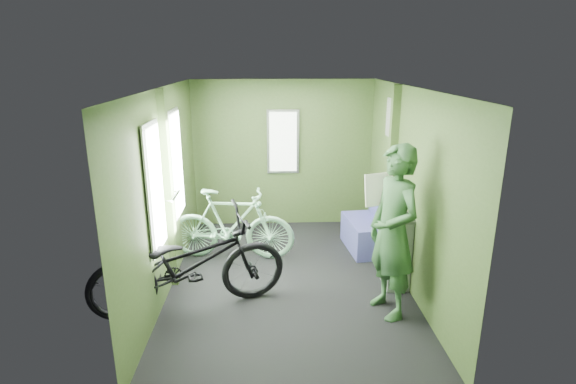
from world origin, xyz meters
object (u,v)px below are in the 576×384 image
bicycle_mint (233,259)px  passenger (393,232)px  bench_seat (367,231)px  bicycle_black (193,310)px  waste_box (396,251)px

bicycle_mint → passenger: 2.41m
bench_seat → bicycle_mint: bearing=-177.7°
bicycle_black → bench_seat: bearing=-72.9°
passenger → bench_seat: passenger is taller
bicycle_black → bench_seat: bench_seat is taller
passenger → bench_seat: bearing=156.9°
passenger → bicycle_mint: bearing=-147.0°
waste_box → bench_seat: bearing=96.2°
passenger → waste_box: 0.77m
bicycle_black → passenger: 2.29m
bicycle_mint → waste_box: 2.18m
bicycle_black → passenger: size_ratio=1.14×
waste_box → bicycle_black: bearing=-168.9°
bicycle_black → waste_box: bearing=-96.3°
bicycle_black → bicycle_mint: 1.29m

